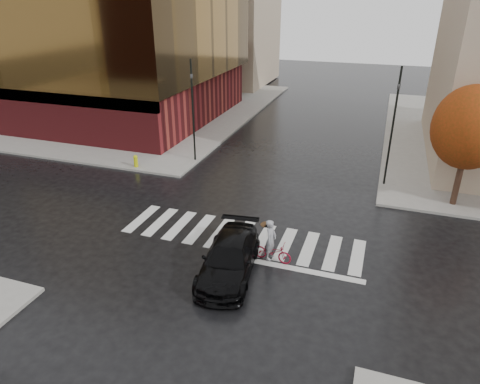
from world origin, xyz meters
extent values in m
plane|color=black|center=(0.00, 0.00, 0.00)|extent=(120.00, 120.00, 0.00)
cube|color=gray|center=(-21.00, 21.00, 0.07)|extent=(30.00, 30.00, 0.15)
cube|color=silver|center=(0.00, 0.50, 0.01)|extent=(12.00, 3.00, 0.01)
cube|color=maroon|center=(-22.00, 18.00, 2.15)|extent=(26.00, 18.00, 4.00)
cube|color=beige|center=(-22.00, 9.20, 3.65)|extent=(26.00, 0.40, 1.00)
cube|color=brown|center=(-22.00, 18.00, 10.15)|extent=(27.00, 19.00, 12.00)
cylinder|color=#332316|center=(10.00, 7.40, 1.55)|extent=(0.32, 0.32, 2.80)
ellipsoid|color=#9E2F0F|center=(10.00, 7.40, 4.47)|extent=(3.80, 3.80, 4.37)
imported|color=black|center=(0.50, -2.48, 0.73)|extent=(2.71, 5.28, 1.47)
imported|color=maroon|center=(1.96, -1.00, 0.46)|extent=(1.79, 0.79, 0.91)
imported|color=#989AA0|center=(1.86, -1.00, 1.05)|extent=(0.51, 0.72, 1.85)
cylinder|color=black|center=(-6.30, 9.00, 3.54)|extent=(0.12, 0.12, 6.79)
imported|color=black|center=(-6.30, 9.00, 6.01)|extent=(0.18, 0.15, 0.85)
cylinder|color=black|center=(6.30, 9.00, 3.64)|extent=(0.12, 0.12, 6.98)
imported|color=black|center=(6.30, 9.00, 6.17)|extent=(0.20, 0.22, 0.87)
cylinder|color=#C0C70B|center=(-9.47, 6.50, 0.49)|extent=(0.27, 0.27, 0.68)
sphere|color=#C0C70B|center=(-9.47, 6.50, 0.83)|extent=(0.29, 0.29, 0.29)
cylinder|color=#49301A|center=(0.87, 2.00, 0.01)|extent=(0.80, 0.80, 0.01)
camera|label=1|loc=(5.78, -16.40, 10.71)|focal=32.00mm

